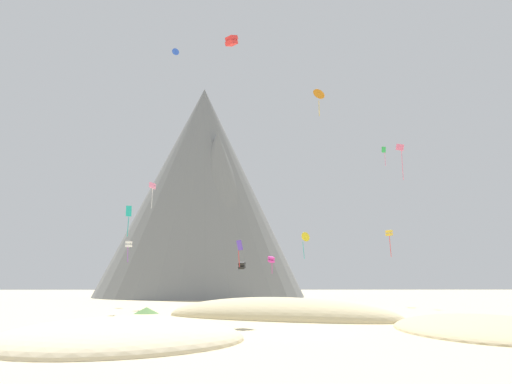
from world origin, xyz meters
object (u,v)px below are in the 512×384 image
at_px(kite_green_mid, 384,152).
at_px(kite_white_low, 129,245).
at_px(rock_massif, 202,198).
at_px(kite_yellow_low, 305,237).
at_px(kite_orange_high, 319,95).
at_px(bush_low_patch, 377,316).
at_px(kite_rainbow_mid, 401,153).
at_px(kite_pink_mid, 152,186).
at_px(kite_blue_high, 175,52).
at_px(kite_teal_low, 129,214).
at_px(kite_gold_low, 389,233).
at_px(bush_near_right, 146,310).
at_px(kite_black_low, 242,265).
at_px(kite_red_high, 232,41).
at_px(kite_magenta_low, 271,260).
at_px(kite_indigo_low, 240,248).

bearing_deg(kite_green_mid, kite_white_low, -136.53).
bearing_deg(kite_white_low, rock_massif, 30.31).
distance_m(kite_yellow_low, kite_orange_high, 21.77).
relative_size(bush_low_patch, kite_yellow_low, 0.46).
distance_m(kite_rainbow_mid, kite_pink_mid, 36.12).
height_order(kite_blue_high, kite_teal_low, kite_blue_high).
bearing_deg(kite_gold_low, bush_near_right, 68.58).
xyz_separation_m(bush_low_patch, kite_teal_low, (-25.89, 15.10, 11.12)).
xyz_separation_m(kite_green_mid, kite_orange_high, (-12.10, -8.74, 6.36)).
bearing_deg(bush_near_right, kite_black_low, 70.05).
bearing_deg(kite_white_low, kite_red_high, -94.47).
bearing_deg(bush_low_patch, kite_orange_high, 91.67).
xyz_separation_m(kite_rainbow_mid, kite_magenta_low, (-17.23, 11.09, -13.99)).
bearing_deg(rock_massif, kite_orange_high, -66.75).
distance_m(kite_indigo_low, kite_red_high, 27.40).
height_order(bush_low_patch, kite_black_low, kite_black_low).
relative_size(kite_green_mid, kite_teal_low, 0.85).
xyz_separation_m(kite_yellow_low, kite_white_low, (-26.51, -2.12, -1.32)).
distance_m(kite_red_high, kite_black_low, 38.36).
bearing_deg(rock_massif, kite_yellow_low, -65.47).
relative_size(kite_gold_low, kite_red_high, 2.38).
xyz_separation_m(kite_blue_high, kite_red_high, (9.99, -18.09, -7.57)).
relative_size(kite_white_low, kite_teal_low, 0.80).
bearing_deg(kite_teal_low, kite_black_low, -60.96).
distance_m(rock_massif, kite_green_mid, 52.84).
relative_size(kite_teal_low, kite_black_low, 2.77).
xyz_separation_m(rock_massif, kite_rainbow_mid, (31.74, -53.95, -3.18)).
bearing_deg(kite_rainbow_mid, kite_orange_high, 32.05).
height_order(kite_gold_low, kite_teal_low, kite_teal_low).
xyz_separation_m(bush_near_right, kite_rainbow_mid, (32.20, 8.14, 20.47)).
bearing_deg(kite_yellow_low, kite_red_high, 29.11).
bearing_deg(kite_pink_mid, rock_massif, 179.81).
distance_m(kite_yellow_low, kite_white_low, 26.62).
height_order(bush_low_patch, kite_indigo_low, kite_indigo_low).
bearing_deg(bush_low_patch, kite_green_mid, 70.70).
relative_size(kite_teal_low, kite_rainbow_mid, 0.74).
bearing_deg(bush_low_patch, kite_blue_high, 126.44).
relative_size(kite_blue_high, kite_orange_high, 0.28).
xyz_separation_m(kite_teal_low, kite_black_low, (13.83, 25.04, -5.29)).
bearing_deg(kite_yellow_low, kite_black_low, -72.17).
bearing_deg(rock_massif, kite_black_low, -73.37).
distance_m(kite_black_low, kite_magenta_low, 10.56).
xyz_separation_m(kite_orange_high, kite_red_high, (-12.78, -10.14, 3.08)).
bearing_deg(kite_green_mid, bush_low_patch, -72.16).
relative_size(kite_gold_low, kite_magenta_low, 1.54).
relative_size(rock_massif, kite_magenta_low, 26.12).
distance_m(bush_near_right, kite_red_high, 34.96).
distance_m(kite_green_mid, kite_indigo_low, 30.70).
bearing_deg(bush_low_patch, kite_yellow_low, 94.33).
xyz_separation_m(bush_near_right, kite_yellow_low, (20.21, 18.83, 9.87)).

